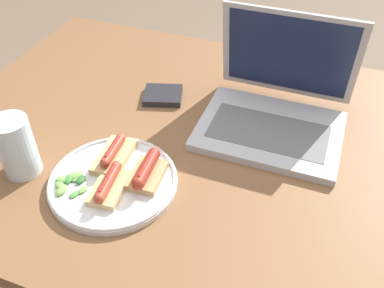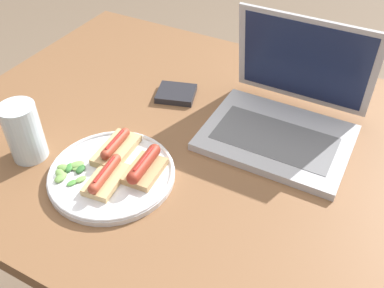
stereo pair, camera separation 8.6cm
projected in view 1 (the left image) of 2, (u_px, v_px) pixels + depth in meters
name	position (u px, v px, depth m)	size (l,w,h in m)	color
desk	(240.00, 170.00, 0.99)	(1.42, 0.90, 0.73)	brown
laptop	(275.00, 108.00, 0.98)	(0.32, 0.28, 0.24)	#B7B7BC
plate	(113.00, 181.00, 0.85)	(0.26, 0.26, 0.02)	silver
sausage_toast_left	(109.00, 185.00, 0.82)	(0.07, 0.11, 0.04)	tan
sausage_toast_middle	(147.00, 171.00, 0.84)	(0.07, 0.11, 0.04)	tan
sausage_toast_right	(114.00, 155.00, 0.89)	(0.07, 0.12, 0.04)	tan
salad_pile	(69.00, 183.00, 0.84)	(0.08, 0.08, 0.01)	#709E4C
drinking_glass	(16.00, 147.00, 0.85)	(0.07, 0.07, 0.13)	silver
external_drive	(163.00, 95.00, 1.08)	(0.11, 0.11, 0.02)	#232328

